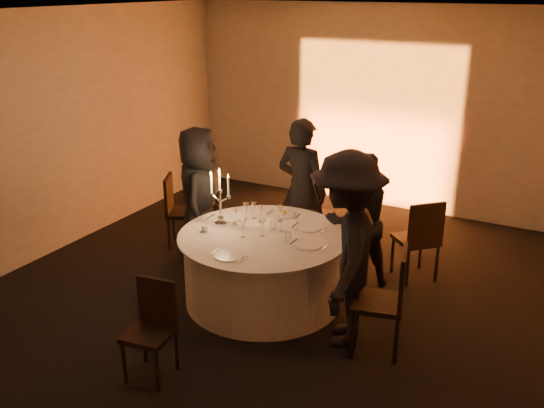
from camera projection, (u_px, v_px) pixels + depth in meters
The scene contains 33 objects.
floor at pixel (263, 299), 6.64m from camera, with size 7.00×7.00×0.00m, color black.
ceiling at pixel (262, 13), 5.60m from camera, with size 7.00×7.00×0.00m, color silver.
wall_back at pixel (376, 108), 9.01m from camera, with size 7.00×7.00×0.00m, color #A8A59C.
wall_left at pixel (49, 135), 7.44m from camera, with size 7.00×7.00×0.00m, color #A8A59C.
uplighter_fixture at pixel (364, 206), 9.27m from camera, with size 0.25×0.12×0.10m, color black.
banquet_table at pixel (263, 268), 6.50m from camera, with size 1.80×1.80×0.77m.
chair_left at pixel (178, 207), 7.84m from camera, with size 0.56×0.56×0.95m.
chair_back_left at pixel (310, 211), 7.68m from camera, with size 0.45×0.45×0.96m.
chair_back_right at pixel (420, 236), 6.88m from camera, with size 0.61×0.61×0.99m.
chair_right at pixel (388, 295), 5.52m from camera, with size 0.55×0.55×1.04m.
chair_front at pixel (153, 323), 5.25m from camera, with size 0.43×0.43×0.88m.
guest_left at pixel (199, 197), 7.23m from camera, with size 0.84×0.54×1.71m, color black.
guest_back_left at pixel (302, 191), 7.32m from camera, with size 0.65×0.43×1.79m, color black.
guest_back_right at pixel (358, 220), 6.72m from camera, with size 0.76×0.59×1.56m, color black.
guest_right at pixel (346, 250), 5.58m from camera, with size 1.22×0.70×1.89m, color black.
plate_left at pixel (223, 219), 6.77m from camera, with size 0.36×0.27×0.01m.
plate_back_left at pixel (283, 213), 6.91m from camera, with size 0.35×0.30×0.08m.
plate_back_right at pixel (309, 228), 6.53m from camera, with size 0.35×0.27×0.01m.
plate_right at pixel (309, 245), 6.11m from camera, with size 0.36×0.29×0.01m.
plate_front at pixel (229, 255), 5.87m from camera, with size 0.36×0.29×0.01m.
coffee_cup at pixel (205, 229), 6.45m from camera, with size 0.11×0.11×0.07m.
candelabra at pixel (220, 205), 6.57m from camera, with size 0.27×0.13×0.65m.
wine_glass_a at pixel (297, 218), 6.44m from camera, with size 0.07×0.07×0.19m.
wine_glass_b at pixel (254, 207), 6.76m from camera, with size 0.07×0.07×0.19m.
wine_glass_c at pixel (235, 213), 6.58m from camera, with size 0.07×0.07×0.19m.
wine_glass_d at pixel (260, 210), 6.67m from camera, with size 0.07×0.07×0.19m.
wine_glass_e at pixel (281, 220), 6.40m from camera, with size 0.07×0.07×0.19m.
wine_glass_f at pixel (280, 210), 6.67m from camera, with size 0.07×0.07×0.19m.
wine_glass_g at pixel (262, 224), 6.29m from camera, with size 0.07×0.07×0.19m.
wine_glass_h at pixel (243, 225), 6.26m from camera, with size 0.07×0.07×0.19m.
wine_glass_i at pixel (246, 208), 6.74m from camera, with size 0.07×0.07×0.19m.
tumbler_a at pixel (288, 236), 6.22m from camera, with size 0.07×0.07×0.09m, color white.
tumbler_b at pixel (274, 225), 6.50m from camera, with size 0.07×0.07×0.09m, color white.
Camera 1 is at (2.85, -5.13, 3.28)m, focal length 40.00 mm.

